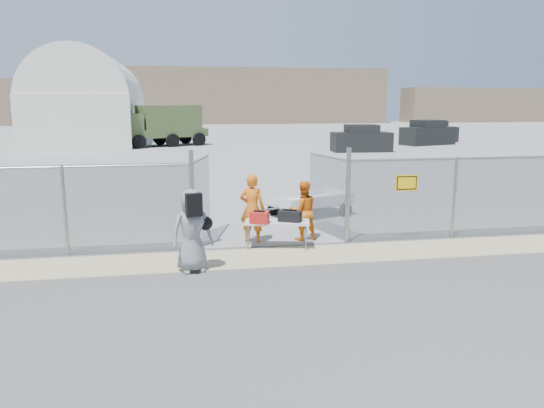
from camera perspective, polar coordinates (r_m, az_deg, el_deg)
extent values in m
plane|color=#404040|center=(11.80, 1.70, -7.08)|extent=(160.00, 160.00, 0.00)
cube|color=gray|center=(53.16, -7.58, 6.96)|extent=(160.00, 80.00, 0.01)
cube|color=tan|center=(12.74, 0.79, -5.68)|extent=(44.00, 1.60, 0.01)
cube|color=red|center=(13.13, -1.37, -1.46)|extent=(0.53, 0.44, 0.28)
cube|color=black|center=(13.33, 1.94, -1.30)|extent=(0.65, 0.54, 0.27)
imported|color=orange|center=(13.84, -2.16, -0.50)|extent=(0.78, 0.66, 1.81)
imported|color=orange|center=(14.11, 3.36, -0.74)|extent=(0.81, 0.65, 1.59)
imported|color=gray|center=(11.60, -8.62, -2.84)|extent=(1.01, 0.78, 1.83)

